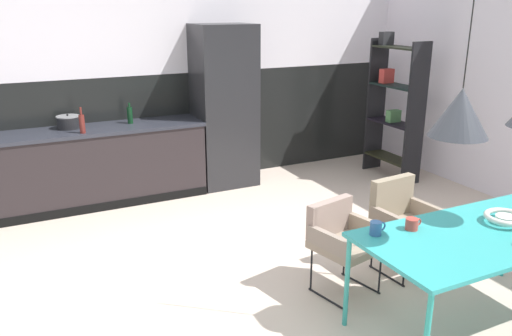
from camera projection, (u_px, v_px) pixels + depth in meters
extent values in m
plane|color=beige|center=(317.00, 292.00, 4.21)|extent=(8.47, 8.47, 0.00)
cube|color=black|center=(188.00, 127.00, 6.73)|extent=(6.49, 0.12, 1.43)
cube|color=white|center=(183.00, 14.00, 6.29)|extent=(6.49, 0.12, 1.43)
cube|color=#292224|center=(70.00, 171.00, 5.86)|extent=(3.09, 0.60, 0.87)
cube|color=#2C2E37|center=(65.00, 132.00, 5.72)|extent=(3.12, 0.63, 0.04)
cube|color=black|center=(77.00, 211.00, 5.71)|extent=(3.09, 0.01, 0.10)
cube|color=#232326|center=(224.00, 107.00, 6.48)|extent=(0.73, 0.60, 2.03)
cube|color=teal|center=(481.00, 235.00, 3.56)|extent=(1.73, 0.86, 0.03)
cylinder|color=teal|center=(347.00, 282.00, 3.66)|extent=(0.04, 0.04, 0.71)
cylinder|color=teal|center=(507.00, 238.00, 4.35)|extent=(0.04, 0.04, 0.71)
cube|color=gray|center=(407.00, 227.00, 4.41)|extent=(0.52, 0.50, 0.06)
cube|color=gray|center=(392.00, 197.00, 4.51)|extent=(0.46, 0.12, 0.36)
cube|color=gray|center=(426.00, 211.00, 4.48)|extent=(0.09, 0.42, 0.14)
cube|color=gray|center=(389.00, 221.00, 4.27)|extent=(0.09, 0.42, 0.14)
cylinder|color=black|center=(438.00, 254.00, 4.42)|extent=(0.02, 0.02, 0.40)
cylinder|color=black|center=(405.00, 265.00, 4.22)|extent=(0.02, 0.02, 0.40)
cylinder|color=black|center=(405.00, 237.00, 4.73)|extent=(0.02, 0.02, 0.40)
cylinder|color=black|center=(372.00, 247.00, 4.53)|extent=(0.02, 0.02, 0.40)
cylinder|color=black|center=(418.00, 264.00, 4.63)|extent=(0.05, 0.41, 0.02)
cylinder|color=black|center=(386.00, 276.00, 4.44)|extent=(0.05, 0.41, 0.02)
cube|color=gray|center=(347.00, 245.00, 4.07)|extent=(0.57, 0.56, 0.06)
cube|color=gray|center=(330.00, 217.00, 4.17)|extent=(0.46, 0.18, 0.29)
cube|color=gray|center=(366.00, 227.00, 4.17)|extent=(0.14, 0.41, 0.14)
cube|color=gray|center=(328.00, 242.00, 3.91)|extent=(0.14, 0.41, 0.14)
cylinder|color=black|center=(380.00, 272.00, 4.12)|extent=(0.02, 0.02, 0.39)
cylinder|color=black|center=(347.00, 288.00, 3.88)|extent=(0.02, 0.02, 0.39)
cylinder|color=black|center=(344.00, 255.00, 4.40)|extent=(0.02, 0.02, 0.39)
cylinder|color=black|center=(311.00, 269.00, 4.16)|extent=(0.02, 0.02, 0.39)
cylinder|color=black|center=(360.00, 283.00, 4.32)|extent=(0.11, 0.41, 0.02)
cylinder|color=black|center=(327.00, 299.00, 4.08)|extent=(0.11, 0.41, 0.02)
cylinder|color=silver|center=(506.00, 220.00, 3.70)|extent=(0.14, 0.14, 0.06)
torus|color=silver|center=(506.00, 217.00, 3.69)|extent=(0.30, 0.30, 0.04)
cylinder|color=#335B93|center=(376.00, 228.00, 3.51)|extent=(0.08, 0.08, 0.10)
torus|color=#335B93|center=(382.00, 226.00, 3.53)|extent=(0.07, 0.01, 0.07)
cylinder|color=#B23D33|center=(412.00, 224.00, 3.60)|extent=(0.09, 0.09, 0.08)
torus|color=#B23D33|center=(418.00, 222.00, 3.62)|extent=(0.06, 0.01, 0.06)
cylinder|color=black|center=(68.00, 123.00, 5.80)|extent=(0.25, 0.25, 0.13)
cylinder|color=gray|center=(68.00, 116.00, 5.78)|extent=(0.25, 0.25, 0.01)
sphere|color=black|center=(67.00, 115.00, 5.77)|extent=(0.02, 0.02, 0.02)
cylinder|color=maroon|center=(82.00, 124.00, 5.58)|extent=(0.06, 0.06, 0.20)
cylinder|color=maroon|center=(81.00, 111.00, 5.54)|extent=(0.02, 0.02, 0.08)
cylinder|color=#0F3319|center=(130.00, 115.00, 6.04)|extent=(0.06, 0.06, 0.20)
cylinder|color=#0F3319|center=(129.00, 105.00, 6.00)|extent=(0.03, 0.03, 0.05)
cube|color=black|center=(376.00, 105.00, 7.13)|extent=(0.30, 0.03, 1.83)
cube|color=black|center=(416.00, 116.00, 6.45)|extent=(0.30, 0.03, 1.83)
cube|color=black|center=(391.00, 158.00, 6.99)|extent=(0.30, 0.77, 0.02)
cube|color=black|center=(394.00, 123.00, 6.84)|extent=(0.30, 0.77, 0.02)
cube|color=#4C7F4C|center=(393.00, 116.00, 6.83)|extent=(0.18, 0.10, 0.16)
cube|color=black|center=(397.00, 86.00, 6.69)|extent=(0.30, 0.77, 0.02)
cube|color=#B73833|center=(387.00, 76.00, 6.85)|extent=(0.18, 0.10, 0.19)
cube|color=black|center=(400.00, 47.00, 6.54)|extent=(0.30, 0.77, 0.02)
cube|color=#262628|center=(386.00, 38.00, 6.75)|extent=(0.18, 0.10, 0.17)
cone|color=#33363D|center=(460.00, 113.00, 3.14)|extent=(0.36, 0.36, 0.30)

